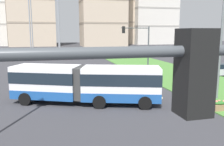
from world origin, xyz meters
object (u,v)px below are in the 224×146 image
Objects in this scene: streetlight_median at (221,35)px; apartment_tower_east at (151,2)px; apartment_tower_westcentre at (32,2)px; articulated_bus at (86,83)px; flower_planter_3 at (220,105)px; car_silver_hatch at (218,70)px; traffic_light_far_right at (140,44)px; car_white_van at (41,79)px.

streetlight_median is 102.45m from apartment_tower_east.
streetlight_median is 0.28× the size of apartment_tower_westcentre.
articulated_bus is 10.19m from flower_planter_3.
car_silver_hatch is 0.71× the size of traffic_light_far_right.
car_white_van reaches higher than flower_planter_3.
traffic_light_far_right is at bearing 109.12° from streetlight_median.
apartment_tower_east is (38.00, 85.55, 15.89)m from traffic_light_far_right.
apartment_tower_east is (54.76, 5.17, 2.34)m from apartment_tower_westcentre.
traffic_light_far_right reaches higher than articulated_bus.
streetlight_median is at bearing -109.97° from apartment_tower_east.
streetlight_median is (1.90, 2.77, 4.99)m from flower_planter_3.
flower_planter_3 is at bearing -83.28° from traffic_light_far_right.
car_silver_hatch is 4.06× the size of flower_planter_3.
car_white_van is (-22.33, -0.56, 0.00)m from car_silver_hatch.
flower_planter_3 is at bearing -124.40° from streetlight_median.
car_silver_hatch is 22.34m from car_white_van.
car_silver_hatch is 1.00× the size of car_white_van.
flower_planter_3 is 0.03× the size of apartment_tower_east.
apartment_tower_east is at bearing 66.05° from traffic_light_far_right.
apartment_tower_westcentre is at bearing 95.89° from articulated_bus.
traffic_light_far_right is at bearing 179.77° from car_silver_hatch.
apartment_tower_westcentre is (-27.67, 80.42, 17.10)m from car_silver_hatch.
traffic_light_far_right is at bearing 46.73° from articulated_bus.
apartment_tower_east reaches higher than streetlight_median.
traffic_light_far_right reaches higher than car_white_van.
apartment_tower_east is (27.09, 85.59, 19.44)m from car_silver_hatch.
car_silver_hatch is 86.75m from apartment_tower_westcentre.
apartment_tower_westcentre is (-9.12, 88.49, 16.20)m from articulated_bus.
articulated_bus is 8.45m from car_white_van.
car_silver_hatch is 11.48m from traffic_light_far_right.
articulated_bus is at bearing 154.19° from flower_planter_3.
streetlight_median is at bearing -70.88° from traffic_light_far_right.
articulated_bus is at bearing 171.58° from streetlight_median.
streetlight_median is 93.17m from apartment_tower_westcentre.
apartment_tower_westcentre is (-5.34, 80.99, 17.10)m from car_white_van.
flower_planter_3 is 6.02m from streetlight_median.
flower_planter_3 is at bearing -78.90° from apartment_tower_westcentre.
streetlight_median is at bearing -8.42° from articulated_bus.
car_white_van is 0.11× the size of apartment_tower_east.
car_silver_hatch is 0.13× the size of apartment_tower_westcentre.
flower_planter_3 is 0.11× the size of streetlight_median.
car_white_van is at bearing -176.95° from traffic_light_far_right.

